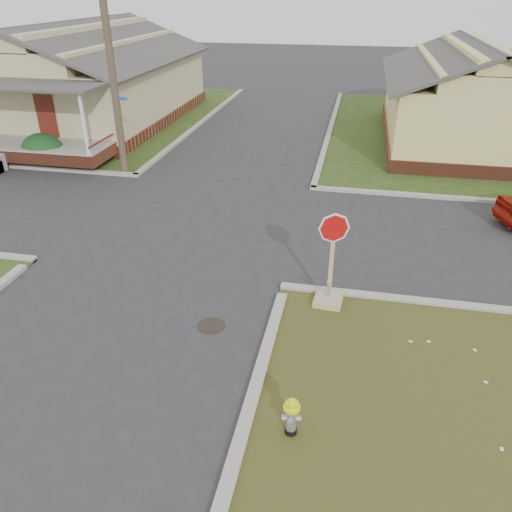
# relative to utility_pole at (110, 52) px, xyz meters

# --- Properties ---
(ground) EXTENTS (120.00, 120.00, 0.00)m
(ground) POSITION_rel_utility_pole_xyz_m (4.20, -8.90, -4.66)
(ground) COLOR #2C2C2F
(ground) RESTS_ON ground
(verge_far_left) EXTENTS (19.00, 19.00, 0.05)m
(verge_far_left) POSITION_rel_utility_pole_xyz_m (-8.80, 9.10, -4.64)
(verge_far_left) COLOR #274016
(verge_far_left) RESTS_ON ground
(curbs) EXTENTS (80.00, 40.00, 0.12)m
(curbs) POSITION_rel_utility_pole_xyz_m (4.20, -3.90, -4.66)
(curbs) COLOR #A4A194
(curbs) RESTS_ON ground
(manhole) EXTENTS (0.64, 0.64, 0.01)m
(manhole) POSITION_rel_utility_pole_xyz_m (6.40, -9.40, -4.66)
(manhole) COLOR black
(manhole) RESTS_ON ground
(corner_house) EXTENTS (10.10, 15.50, 5.30)m
(corner_house) POSITION_rel_utility_pole_xyz_m (-5.80, 7.78, -2.38)
(corner_house) COLOR brown
(corner_house) RESTS_ON ground
(side_house_yellow) EXTENTS (7.60, 11.60, 4.70)m
(side_house_yellow) POSITION_rel_utility_pole_xyz_m (14.20, 7.60, -2.47)
(side_house_yellow) COLOR brown
(side_house_yellow) RESTS_ON ground
(utility_pole) EXTENTS (1.80, 0.28, 9.00)m
(utility_pole) POSITION_rel_utility_pole_xyz_m (0.00, 0.00, 0.00)
(utility_pole) COLOR #453728
(utility_pole) RESTS_ON ground
(fire_hydrant) EXTENTS (0.29, 0.29, 0.78)m
(fire_hydrant) POSITION_rel_utility_pole_xyz_m (8.61, -12.14, -4.18)
(fire_hydrant) COLOR black
(fire_hydrant) RESTS_ON ground
(stop_sign) EXTENTS (0.68, 0.66, 2.39)m
(stop_sign) POSITION_rel_utility_pole_xyz_m (8.94, -7.99, -4.10)
(stop_sign) COLOR tan
(stop_sign) RESTS_ON ground
(hedge_right) EXTENTS (1.63, 1.33, 1.24)m
(hedge_right) POSITION_rel_utility_pole_xyz_m (-3.80, 0.28, -3.99)
(hedge_right) COLOR #163C1B
(hedge_right) RESTS_ON verge_far_left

